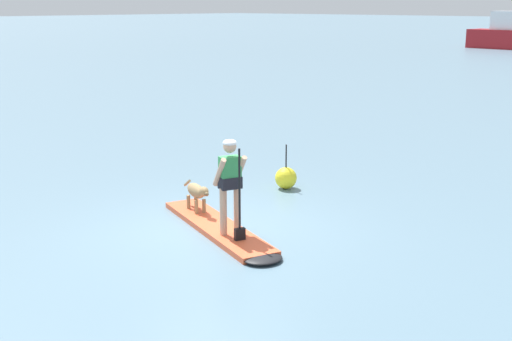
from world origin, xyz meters
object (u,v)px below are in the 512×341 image
person_paddler (230,180)px  dog (197,192)px  paddleboard (223,231)px  marker_buoy (286,178)px

person_paddler → dog: bearing=161.3°
paddleboard → marker_buoy: (-1.12, 2.97, 0.19)m
person_paddler → dog: person_paddler is taller
paddleboard → person_paddler: size_ratio=2.26×
paddleboard → dog: bearing=161.3°
paddleboard → person_paddler: bearing=-18.7°
person_paddler → marker_buoy: bearing=115.1°
marker_buoy → dog: bearing=-88.6°
dog → marker_buoy: 2.62m
paddleboard → person_paddler: (0.32, -0.11, 0.99)m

